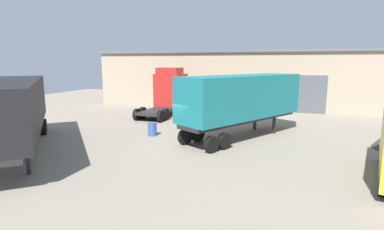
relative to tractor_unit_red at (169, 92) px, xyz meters
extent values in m
plane|color=gray|center=(5.53, -9.67, -2.04)|extent=(60.00, 60.00, 0.00)
cube|color=tan|center=(5.53, 8.33, 0.85)|extent=(31.33, 7.99, 5.77)
cube|color=#565B60|center=(5.53, 8.33, 3.85)|extent=(31.83, 8.49, 0.25)
cube|color=#4C5156|center=(-1.36, 4.36, -0.24)|extent=(3.20, 0.08, 3.60)
cube|color=#4C5156|center=(12.42, 4.36, -0.24)|extent=(3.20, 0.08, 3.60)
cube|color=red|center=(0.03, 0.41, 0.08)|extent=(2.62, 2.53, 3.22)
cube|color=red|center=(0.02, 0.21, 1.97)|extent=(2.18, 1.79, 0.60)
cube|color=black|center=(0.10, 1.58, 0.72)|extent=(2.10, 0.19, 1.16)
cube|color=#232326|center=(-0.12, -2.60, -1.42)|extent=(2.18, 3.73, 0.24)
cylinder|color=#B2B2B7|center=(-1.09, -1.95, -1.59)|extent=(0.62, 1.13, 0.56)
cylinder|color=black|center=(-1.03, 1.07, -1.54)|extent=(0.35, 1.01, 1.00)
cylinder|color=black|center=(1.16, 0.96, -1.54)|extent=(0.35, 1.01, 1.00)
cylinder|color=black|center=(-1.24, -2.96, -1.54)|extent=(0.35, 1.01, 1.00)
cylinder|color=black|center=(0.96, -3.07, -1.54)|extent=(0.35, 1.01, 1.00)
cylinder|color=black|center=(-1.29, -3.86, -1.54)|extent=(0.35, 1.01, 1.00)
cylinder|color=black|center=(0.91, -3.97, -1.54)|extent=(0.35, 1.01, 1.00)
cube|color=black|center=(-2.90, -14.06, 0.57)|extent=(9.68, 10.40, 2.52)
cube|color=#232326|center=(-2.90, -14.06, -0.81)|extent=(9.12, 9.90, 0.24)
cube|color=#232326|center=(0.13, -16.26, -1.48)|extent=(0.23, 0.23, 1.11)
cylinder|color=black|center=(-4.79, -10.30, -1.58)|extent=(0.83, 0.88, 0.91)
cylinder|color=black|center=(-6.43, -11.77, -1.58)|extent=(0.83, 0.88, 0.91)
cylinder|color=black|center=(-5.46, -9.56, -1.58)|extent=(0.83, 0.88, 0.91)
cylinder|color=black|center=(-7.10, -11.02, -1.58)|extent=(0.83, 0.88, 0.91)
cube|color=#197075|center=(7.88, -6.86, 0.63)|extent=(6.88, 9.31, 2.64)
cube|color=#232326|center=(7.88, -6.86, -0.81)|extent=(6.23, 8.94, 0.24)
cube|color=#232326|center=(8.44, -4.33, -1.48)|extent=(0.22, 0.22, 1.11)
cube|color=#232326|center=(9.82, -5.14, -1.48)|extent=(0.22, 0.22, 1.11)
cylinder|color=black|center=(5.48, -8.77, -1.58)|extent=(0.72, 0.94, 0.91)
cylinder|color=black|center=(7.38, -9.89, -1.58)|extent=(0.72, 0.94, 0.91)
cylinder|color=black|center=(4.98, -9.64, -1.58)|extent=(0.72, 0.94, 0.91)
cylinder|color=black|center=(6.88, -10.75, -1.58)|extent=(0.72, 0.94, 0.91)
cylinder|color=black|center=(14.10, -13.92, -1.68)|extent=(0.46, 0.77, 0.72)
cylinder|color=black|center=(15.05, -10.03, -1.68)|extent=(0.46, 0.77, 0.72)
cylinder|color=#33519E|center=(2.21, -8.28, -1.60)|extent=(0.58, 0.58, 0.88)
camera|label=1|loc=(10.66, -25.78, 2.74)|focal=28.00mm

